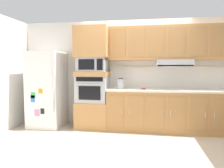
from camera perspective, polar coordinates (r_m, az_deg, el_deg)
ground_plane at (r=4.13m, az=5.36°, el=-15.21°), size 9.60×9.60×0.00m
back_kitchen_wall at (r=4.99m, az=6.36°, el=2.89°), size 6.20×0.12×2.50m
refrigerator at (r=5.13m, az=-17.44°, el=-1.39°), size 0.76×0.73×1.76m
oven_base_cabinet at (r=4.91m, az=-5.23°, el=-8.33°), size 0.74×0.62×0.60m
built_in_oven at (r=4.80m, az=-5.29°, el=-1.35°), size 0.70×0.62×0.60m
appliance_mid_shelf at (r=4.78m, az=-5.32°, el=2.83°), size 0.74×0.62×0.10m
microwave at (r=4.78m, az=-5.34°, el=5.34°), size 0.64×0.54×0.32m
appliance_upper_cabinet at (r=4.81m, az=-5.38°, el=11.31°), size 0.74×0.62×0.68m
lower_cabinet_run at (r=4.76m, az=16.90°, el=-7.19°), size 2.94×0.63×0.88m
countertop_slab at (r=4.69m, az=17.03°, el=-1.68°), size 2.98×0.64×0.04m
backsplash_panel at (r=4.96m, az=16.66°, el=1.79°), size 2.98×0.02×0.50m
upper_cabinet_with_hood at (r=4.81m, az=17.09°, el=10.42°), size 2.94×0.48×0.88m
screwdriver at (r=4.59m, az=8.71°, el=-1.23°), size 0.16×0.17×0.03m
electric_kettle at (r=4.62m, az=2.40°, el=0.09°), size 0.17×0.17×0.24m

